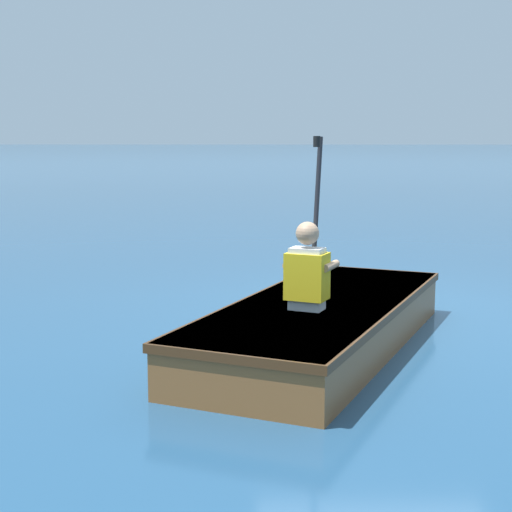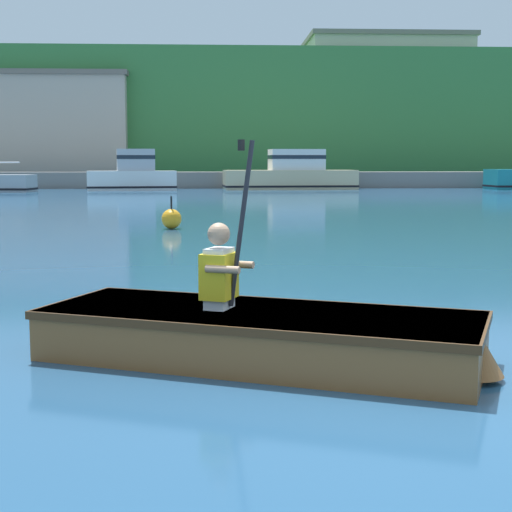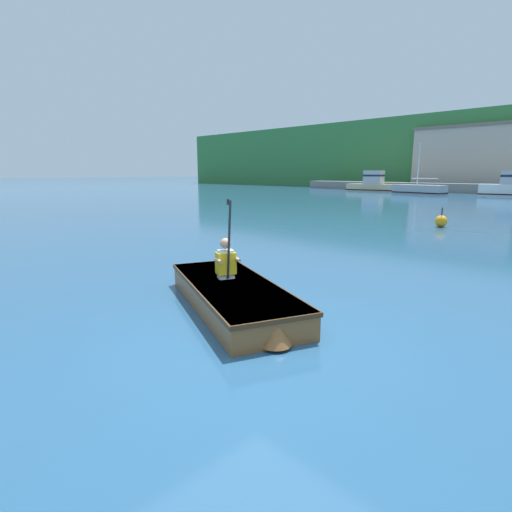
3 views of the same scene
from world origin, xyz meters
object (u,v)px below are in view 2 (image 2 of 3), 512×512
rowboat_foreground (265,333)px  channel_buoy (172,219)px  moored_boat_dock_east_inner (292,174)px  moored_boat_dock_west_end (133,175)px  person_paddler (220,270)px

rowboat_foreground → channel_buoy: size_ratio=4.80×
moored_boat_dock_east_inner → rowboat_foreground: moored_boat_dock_east_inner is taller
moored_boat_dock_west_end → person_paddler: moored_boat_dock_west_end is taller
moored_boat_dock_west_end → rowboat_foreground: (4.68, -35.36, -0.58)m
person_paddler → rowboat_foreground: bearing=-22.5°
rowboat_foreground → channel_buoy: 11.70m
moored_boat_dock_west_end → moored_boat_dock_east_inner: bearing=8.3°
moored_boat_dock_east_inner → person_paddler: (-4.02, -36.44, -0.12)m
moored_boat_dock_west_end → person_paddler: bearing=-83.0°
moored_boat_dock_east_inner → channel_buoy: moored_boat_dock_east_inner is taller
moored_boat_dock_east_inner → person_paddler: moored_boat_dock_east_inner is taller
moored_boat_dock_west_end → rowboat_foreground: bearing=-82.5°
moored_boat_dock_west_end → rowboat_foreground: size_ratio=1.37×
person_paddler → channel_buoy: person_paddler is taller
moored_boat_dock_east_inner → rowboat_foreground: 36.77m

